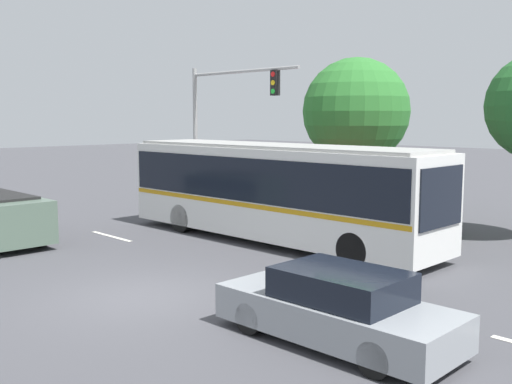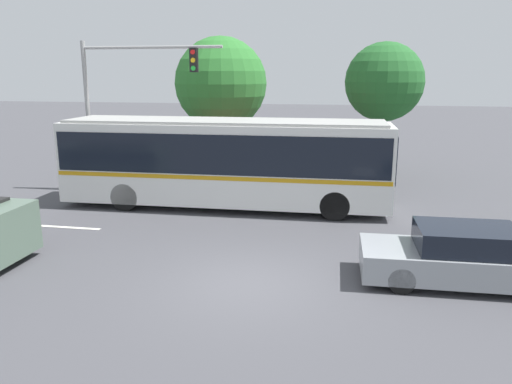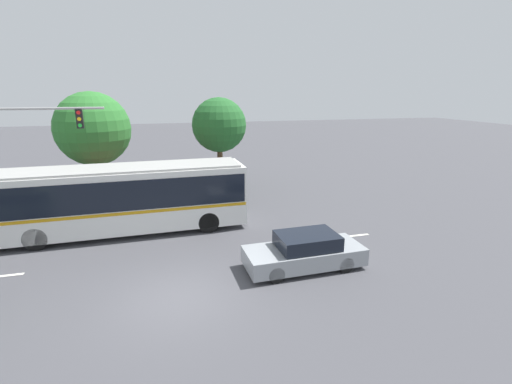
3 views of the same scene
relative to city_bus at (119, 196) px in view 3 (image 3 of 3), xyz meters
name	(u,v)px [view 3 (image 3 of 3)]	position (x,y,z in m)	size (l,w,h in m)	color
ground_plane	(177,299)	(2.20, -6.70, -1.82)	(140.00, 140.00, 0.00)	#444449
city_bus	(119,196)	(0.00, 0.00, 0.00)	(11.91, 2.83, 3.20)	silver
sedan_foreground	(305,252)	(7.09, -5.71, -1.18)	(4.59, 1.91, 1.37)	gray
traffic_light_pole	(11,146)	(-4.71, 1.70, 2.30)	(5.86, 0.24, 6.09)	gray
flowering_hedge	(133,192)	(0.26, 4.58, -1.08)	(7.06, 1.55, 1.52)	#286028
street_tree_left	(93,129)	(-1.93, 7.01, 2.51)	(4.56, 4.56, 6.62)	brown
street_tree_centre	(219,125)	(5.91, 6.48, 2.60)	(3.58, 3.58, 6.24)	brown
lane_stripe_near	(346,237)	(10.14, -3.39, -1.82)	(2.40, 0.16, 0.01)	silver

